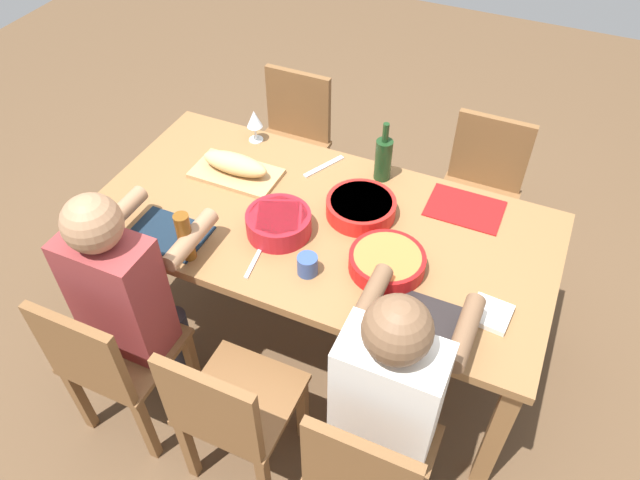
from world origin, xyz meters
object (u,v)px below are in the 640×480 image
Objects in this scene: chair_near_right at (291,139)px; cup_far_center at (307,265)px; diner_far_right at (127,291)px; chair_far_left at (367,469)px; chair_near_left at (480,189)px; serving_bowl_pasta at (361,207)px; wine_glass at (254,120)px; chair_far_right at (110,360)px; serving_bowl_greens at (279,222)px; napkin_stack at (491,314)px; diner_far_left at (391,392)px; serving_bowl_fruit at (387,261)px; wine_bottle at (383,158)px; chair_far_center at (230,411)px; bread_loaf at (235,164)px; beer_bottle at (185,237)px; dining_table at (320,234)px; cutting_board at (236,173)px.

chair_near_right is 1.29m from cup_far_center.
chair_near_right reaches higher than cup_far_center.
diner_far_right reaches higher than chair_far_left.
chair_near_left is 0.86m from serving_bowl_pasta.
diner_far_right is 7.23× the size of wine_glass.
chair_far_right is at bearing 90.00° from chair_near_right.
napkin_stack is (-0.90, 0.08, -0.04)m from serving_bowl_greens.
diner_far_left reaches higher than chair_near_right.
cup_far_center is 0.59× the size of napkin_stack.
serving_bowl_fruit is at bearing -151.97° from cup_far_center.
wine_glass is (-0.01, -1.03, 0.16)m from diner_far_right.
chair_near_left is 10.26× the size of cup_far_center.
wine_glass is at bearing -23.85° from serving_bowl_pasta.
napkin_stack is (-1.31, -0.42, 0.05)m from diner_far_right.
diner_far_right reaches higher than wine_bottle.
chair_far_center reaches higher than cup_far_center.
chair_near_left is at bearing -108.43° from chair_far_center.
serving_bowl_fruit is (0.19, 0.95, 0.30)m from chair_near_left.
chair_near_left is (-1.08, -1.62, 0.00)m from chair_far_right.
chair_far_center is 1.26m from wine_bottle.
diner_far_left reaches higher than bread_loaf.
diner_far_left reaches higher than chair_far_center.
serving_bowl_fruit is at bearing 147.99° from wine_glass.
wine_glass is (0.66, -0.02, 0.01)m from wine_bottle.
chair_near_right and chair_far_center have the same top height.
diner_far_right is 4.14× the size of wine_bottle.
beer_bottle reaches higher than serving_bowl_fruit.
beer_bottle is at bearing -109.82° from chair_far_right.
napkin_stack is (-0.69, -0.08, -0.03)m from cup_far_center.
chair_far_right is at bearing 59.06° from serving_bowl_greens.
diner_far_right is (0.54, 0.62, 0.03)m from dining_table.
chair_far_right is at bearing 53.61° from serving_bowl_pasta.
cup_far_center is at bearing -48.51° from chair_far_left.
cutting_board is at bearing -80.69° from beer_bottle.
napkin_stack is at bearing 102.78° from chair_near_left.
wine_glass is (0.87, -0.54, 0.08)m from serving_bowl_fruit.
beer_bottle is (0.26, 0.27, 0.06)m from serving_bowl_greens.
wine_bottle is at bearing 147.87° from chair_near_right.
cup_far_center is at bearing 104.65° from dining_table.
chair_far_left is 3.16× the size of serving_bowl_greens.
chair_near_right is 1.02m from serving_bowl_pasta.
beer_bottle reaches higher than serving_bowl_pasta.
cup_far_center is at bearing 80.56° from serving_bowl_pasta.
chair_near_left and chair_far_left have the same top height.
chair_near_right is at bearing -71.57° from chair_far_center.
serving_bowl_pasta is 0.36m from serving_bowl_greens.
beer_bottle is (-0.09, 0.53, 0.04)m from bread_loaf.
wine_glass reaches higher than serving_bowl_fruit.
serving_bowl_greens is (0.48, -0.01, 0.01)m from serving_bowl_fruit.
dining_table is 0.39m from serving_bowl_fruit.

